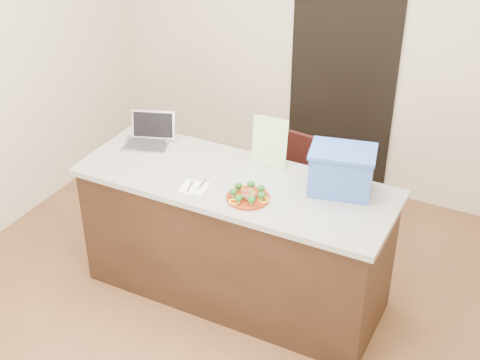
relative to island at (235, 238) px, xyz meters
The scene contains 16 objects.
ground 0.53m from the island, 90.00° to the right, with size 4.00×4.00×0.00m, color brown.
room_shell 1.18m from the island, 90.00° to the right, with size 4.00×4.00×4.00m.
doorway 1.81m from the island, 86.69° to the left, with size 0.90×0.02×2.00m, color black.
island is the anchor object (origin of this frame).
plate 0.53m from the island, 43.12° to the right, with size 0.26×0.26×0.02m.
meatballs 0.55m from the island, 42.25° to the right, with size 0.11×0.11×0.04m.
broccoli 0.56m from the island, 43.12° to the right, with size 0.22×0.22×0.04m.
pepper_rings 0.53m from the island, 43.12° to the right, with size 0.22×0.24×0.01m.
napkin 0.53m from the island, 131.91° to the right, with size 0.16×0.16×0.01m, color white.
fork 0.54m from the island, 135.82° to the right, with size 0.04×0.14×0.00m.
knife 0.54m from the island, 124.47° to the right, with size 0.03×0.21×0.01m.
yogurt_bottle 0.55m from the island, 48.00° to the right, with size 0.03×0.03×0.07m.
laptop 0.93m from the island, 167.01° to the left, with size 0.36×0.34×0.22m.
leaflet 0.69m from the island, 67.19° to the left, with size 0.24×0.00×0.34m, color white.
blue_box 0.90m from the island, 15.83° to the left, with size 0.45×0.36×0.29m.
chair 0.82m from the island, 80.31° to the left, with size 0.42×0.42×0.85m.
Camera 1 is at (1.67, -2.96, 3.12)m, focal length 50.00 mm.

